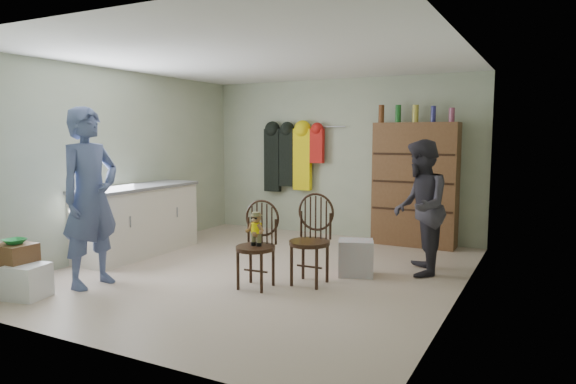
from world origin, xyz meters
The scene contains 13 objects.
ground_plane centered at (0.00, 0.00, 0.00)m, with size 5.00×5.00×0.00m, color beige.
room_walls centered at (0.00, 0.53, 1.58)m, with size 5.00×5.00×5.00m.
counter centered at (-1.95, 0.00, 0.47)m, with size 0.64×1.86×0.94m.
stool centered at (-1.79, -1.91, 0.26)m, with size 0.37×0.31×0.52m, color brown.
bowl centered at (-1.79, -1.91, 0.55)m, with size 0.21×0.21×0.05m, color green.
plastic_tub centered at (-1.58, -1.94, 0.17)m, with size 0.36×0.34×0.34m, color white.
chair_front centered at (0.27, -0.54, 0.53)m, with size 0.44×0.44×0.93m.
chair_far centered at (0.72, -0.15, 0.53)m, with size 0.45×0.45×0.99m.
striped_bag centered at (1.05, 0.36, 0.21)m, with size 0.39×0.31×0.42m, color #E57872.
person_left centered at (-1.34, -1.33, 0.96)m, with size 0.70×0.46×1.92m, color #485784.
person_right centered at (1.68, 0.76, 0.79)m, with size 0.77×0.60×1.58m, color #2D2B33.
dresser centered at (1.25, 2.30, 0.91)m, with size 1.20×0.39×2.06m.
coat_rack centered at (-0.83, 2.38, 1.25)m, with size 1.42×0.12×1.09m.
Camera 1 is at (3.04, -5.16, 1.63)m, focal length 32.00 mm.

